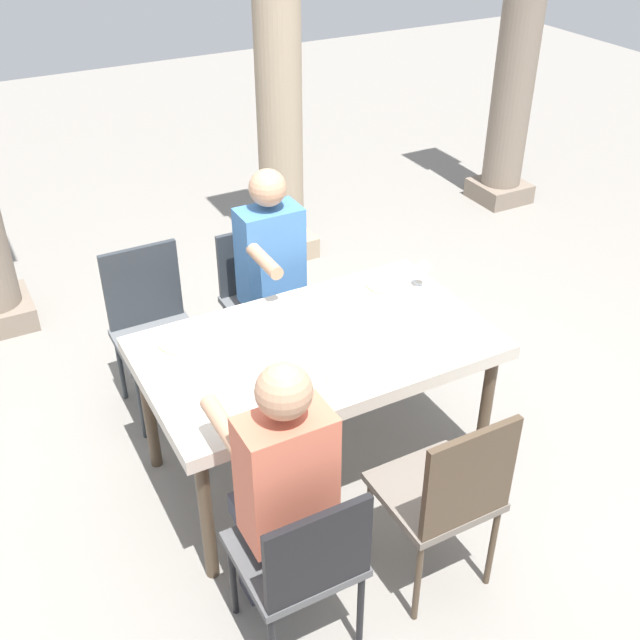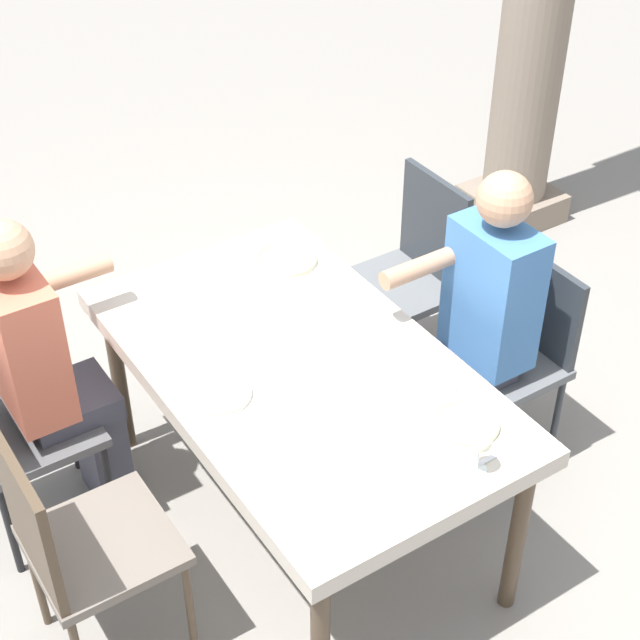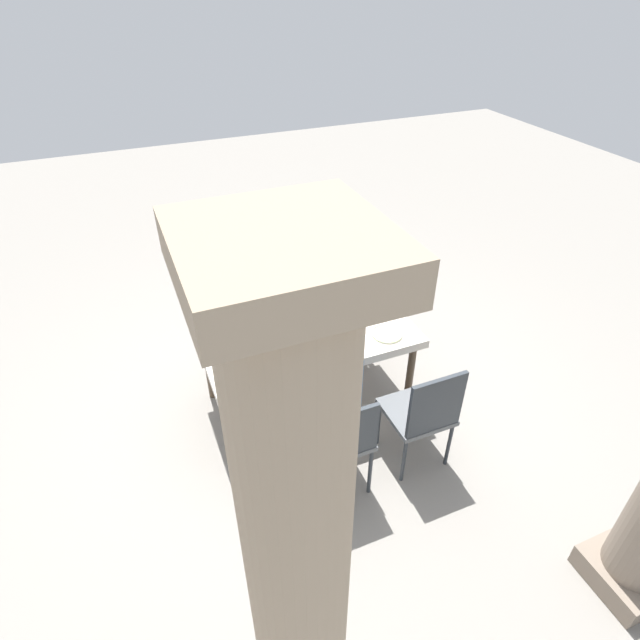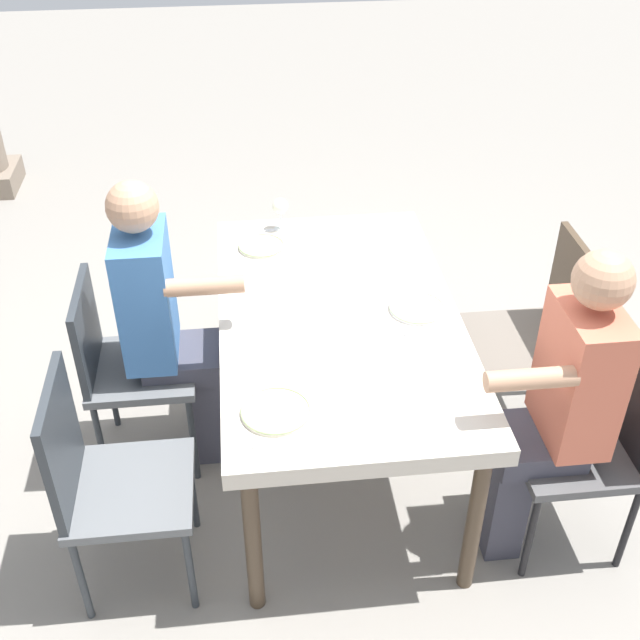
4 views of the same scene
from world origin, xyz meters
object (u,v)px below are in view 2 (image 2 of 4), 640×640
at_px(plate_2, 467,424).
at_px(wine_glass_2, 480,442).
at_px(diner_woman_green, 48,367).
at_px(plate_0, 287,260).
at_px(chair_west_south, 8,428).
at_px(dining_table, 300,378).
at_px(plate_1, 218,393).
at_px(chair_mid_south, 74,541).
at_px(diner_man_white, 475,327).
at_px(chair_west_north, 411,267).
at_px(chair_mid_north, 511,347).

height_order(plate_2, wine_glass_2, wine_glass_2).
height_order(diner_woman_green, plate_0, diner_woman_green).
relative_size(chair_west_south, diner_woman_green, 0.65).
xyz_separation_m(dining_table, plate_1, (-0.01, -0.31, 0.08)).
xyz_separation_m(dining_table, diner_woman_green, (-0.54, -0.71, -0.00)).
relative_size(chair_mid_south, wine_glass_2, 6.05).
distance_m(diner_woman_green, plate_0, 1.00).
distance_m(chair_mid_south, diner_man_white, 1.60).
bearing_deg(diner_woman_green, chair_west_north, 89.90).
relative_size(plate_1, plate_2, 1.09).
bearing_deg(wine_glass_2, plate_2, 148.49).
bearing_deg(wine_glass_2, diner_man_white, 139.60).
bearing_deg(diner_woman_green, plate_2, 42.15).
bearing_deg(dining_table, diner_man_white, 80.68).
relative_size(diner_man_white, plate_0, 5.59).
xyz_separation_m(plate_2, wine_glass_2, (0.16, -0.10, 0.11)).
distance_m(diner_man_white, plate_1, 1.01).
xyz_separation_m(dining_table, chair_west_north, (-0.53, 0.90, -0.18)).
height_order(dining_table, chair_west_south, chair_west_south).
bearing_deg(diner_man_white, diner_woman_green, -114.88).
xyz_separation_m(dining_table, plate_0, (-0.55, 0.29, 0.08)).
height_order(chair_mid_north, chair_mid_south, chair_mid_south).
xyz_separation_m(chair_mid_north, diner_man_white, (-0.00, -0.20, 0.18)).
height_order(chair_west_north, plate_1, chair_west_north).
distance_m(plate_1, plate_2, 0.81).
height_order(dining_table, chair_mid_north, chair_mid_north).
bearing_deg(chair_west_north, plate_1, -66.49).
relative_size(dining_table, diner_man_white, 1.23).
bearing_deg(diner_man_white, plate_0, -148.64).
bearing_deg(plate_1, chair_mid_south, -78.19).
xyz_separation_m(dining_table, wine_glass_2, (0.72, 0.18, 0.18)).
distance_m(diner_man_white, plate_0, 0.78).
height_order(chair_mid_south, wine_glass_2, chair_mid_south).
bearing_deg(chair_mid_north, chair_mid_south, -90.00).
relative_size(chair_west_north, chair_mid_south, 0.97).
height_order(diner_man_white, plate_1, diner_man_white).
distance_m(chair_mid_north, wine_glass_2, 1.00).
height_order(diner_woman_green, wine_glass_2, diner_woman_green).
bearing_deg(wine_glass_2, chair_west_south, -139.43).
bearing_deg(plate_2, chair_west_north, 150.33).
bearing_deg(chair_west_south, chair_mid_north, 69.97).
bearing_deg(chair_west_north, diner_woman_green, -90.10).
bearing_deg(wine_glass_2, dining_table, -165.92).
bearing_deg(plate_1, dining_table, 88.96).
height_order(chair_west_south, plate_1, chair_west_south).
relative_size(dining_table, chair_mid_south, 1.72).
height_order(diner_man_white, wine_glass_2, diner_man_white).
xyz_separation_m(dining_table, chair_mid_south, (0.12, -0.90, -0.15)).
height_order(chair_west_south, diner_woman_green, diner_woman_green).
bearing_deg(chair_west_south, dining_table, 59.11).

